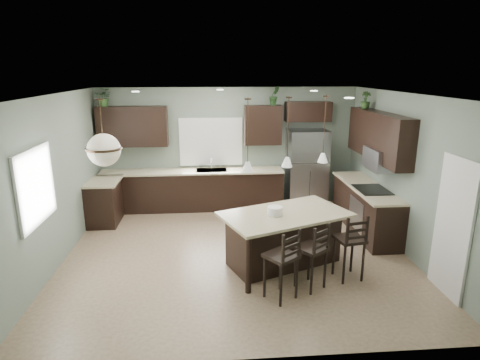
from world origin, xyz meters
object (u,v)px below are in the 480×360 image
bar_stool_left (281,264)px  bar_stool_center (311,255)px  plant_back_left (104,97)px  refrigerator (306,169)px  kitchen_island (284,239)px  bar_stool_right (349,246)px  serving_dish (275,211)px

bar_stool_left → bar_stool_center: 0.56m
plant_back_left → refrigerator: bearing=-1.7°
kitchen_island → bar_stool_right: bearing=-51.4°
kitchen_island → bar_stool_left: 1.03m
refrigerator → plant_back_left: size_ratio=4.61×
serving_dish → bar_stool_right: size_ratio=0.22×
bar_stool_center → bar_stool_right: size_ratio=0.96×
refrigerator → kitchen_island: size_ratio=0.91×
bar_stool_left → kitchen_island: bearing=40.4°
bar_stool_right → serving_dish: bearing=147.0°
refrigerator → bar_stool_right: bearing=-92.3°
kitchen_island → serving_dish: serving_dish is taller
bar_stool_left → bar_stool_right: bar_stool_right is taller
bar_stool_right → kitchen_island: bearing=139.4°
refrigerator → bar_stool_right: (-0.14, -3.44, -0.38)m
kitchen_island → bar_stool_right: 1.05m
plant_back_left → bar_stool_right: bearing=-39.1°
kitchen_island → bar_stool_left: size_ratio=1.87×
bar_stool_right → bar_stool_center: bearing=-171.9°
kitchen_island → refrigerator: bearing=48.2°
bar_stool_center → kitchen_island: bearing=72.8°
refrigerator → bar_stool_center: 3.78m
serving_dish → plant_back_left: (-3.30, 3.14, 1.61)m
bar_stool_left → plant_back_left: bearing=92.5°
bar_stool_center → serving_dish: bearing=87.2°
bar_stool_left → bar_stool_right: bearing=-13.3°
bar_stool_left → plant_back_left: size_ratio=2.70×
refrigerator → plant_back_left: plant_back_left is taller
bar_stool_left → plant_back_left: (-3.25, 4.07, 2.06)m
plant_back_left → bar_stool_left: bearing=-51.4°
kitchen_island → serving_dish: 0.57m
kitchen_island → serving_dish: (-0.19, -0.07, 0.53)m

